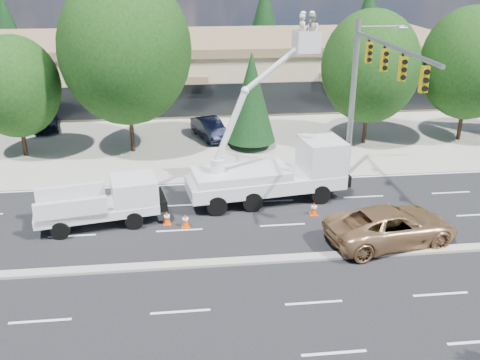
{
  "coord_description": "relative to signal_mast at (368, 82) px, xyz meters",
  "views": [
    {
      "loc": [
        0.37,
        -19.59,
        11.98
      ],
      "look_at": [
        2.94,
        3.38,
        2.4
      ],
      "focal_mm": 40.0,
      "sensor_mm": 36.0,
      "label": 1
    }
  ],
  "objects": [
    {
      "name": "parked_car_west",
      "position": [
        -20.04,
        13.96,
        -5.3
      ],
      "size": [
        2.78,
        4.76,
        1.52
      ],
      "primitive_type": "imported",
      "rotation": [
        0.0,
        0.0,
        0.23
      ],
      "color": "black",
      "rests_on": "ground"
    },
    {
      "name": "tree_front_e",
      "position": [
        -5.03,
        7.96,
        -2.59
      ],
      "size": [
        3.28,
        3.28,
        6.47
      ],
      "color": "#332114",
      "rests_on": "ground"
    },
    {
      "name": "traffic_cone_b",
      "position": [
        -10.61,
        -3.1,
        -5.72
      ],
      "size": [
        0.4,
        0.4,
        0.7
      ],
      "color": "#DD4506",
      "rests_on": "ground"
    },
    {
      "name": "signal_mast",
      "position": [
        0.0,
        0.0,
        0.0
      ],
      "size": [
        2.76,
        10.16,
        9.0
      ],
      "color": "gray",
      "rests_on": "ground"
    },
    {
      "name": "ground",
      "position": [
        -10.03,
        -7.04,
        -6.06
      ],
      "size": [
        140.0,
        140.0,
        0.0
      ],
      "primitive_type": "plane",
      "color": "black",
      "rests_on": "ground"
    },
    {
      "name": "bucket_truck",
      "position": [
        -4.71,
        -0.74,
        -4.03
      ],
      "size": [
        8.57,
        3.67,
        9.69
      ],
      "rotation": [
        0.0,
        0.0,
        0.15
      ],
      "color": "silver",
      "rests_on": "ground"
    },
    {
      "name": "concrete_apron",
      "position": [
        -10.03,
        12.96,
        -6.05
      ],
      "size": [
        140.0,
        22.0,
        0.01
      ],
      "primitive_type": "cube",
      "color": "gray",
      "rests_on": "ground"
    },
    {
      "name": "tree_back_d",
      "position": [
        11.97,
        34.96,
        -0.78
      ],
      "size": [
        4.99,
        4.99,
        9.84
      ],
      "color": "#332114",
      "rests_on": "ground"
    },
    {
      "name": "traffic_cone_c",
      "position": [
        -9.71,
        -3.5,
        -5.72
      ],
      "size": [
        0.4,
        0.4,
        0.7
      ],
      "color": "#DD4506",
      "rests_on": "ground"
    },
    {
      "name": "tree_front_f",
      "position": [
        2.97,
        7.96,
        -0.73
      ],
      "size": [
        6.56,
        6.56,
        9.1
      ],
      "color": "#332114",
      "rests_on": "ground"
    },
    {
      "name": "parked_car_east",
      "position": [
        -7.71,
        10.23,
        -5.34
      ],
      "size": [
        2.81,
        4.59,
        1.43
      ],
      "primitive_type": "imported",
      "rotation": [
        0.0,
        0.0,
        0.32
      ],
      "color": "black",
      "rests_on": "ground"
    },
    {
      "name": "tree_front_g",
      "position": [
        9.97,
        7.96,
        -0.64
      ],
      "size": [
        6.67,
        6.67,
        9.25
      ],
      "color": "#332114",
      "rests_on": "ground"
    },
    {
      "name": "tree_back_a",
      "position": [
        -28.03,
        34.96,
        -1.19
      ],
      "size": [
        4.6,
        4.6,
        9.08
      ],
      "color": "#332114",
      "rests_on": "ground"
    },
    {
      "name": "tree_back_c",
      "position": [
        -0.03,
        34.96,
        -0.71
      ],
      "size": [
        5.06,
        5.06,
        9.97
      ],
      "color": "#332114",
      "rests_on": "ground"
    },
    {
      "name": "utility_pickup",
      "position": [
        -13.51,
        -2.67,
        -5.15
      ],
      "size": [
        6.06,
        3.16,
        2.21
      ],
      "rotation": [
        0.0,
        0.0,
        0.19
      ],
      "color": "silver",
      "rests_on": "ground"
    },
    {
      "name": "strip_mall",
      "position": [
        -10.03,
        22.93,
        -3.23
      ],
      "size": [
        50.4,
        15.4,
        5.5
      ],
      "color": "tan",
      "rests_on": "ground"
    },
    {
      "name": "minivan",
      "position": [
        -0.47,
        -6.05,
        -5.22
      ],
      "size": [
        6.43,
        3.85,
        1.67
      ],
      "primitive_type": "imported",
      "rotation": [
        0.0,
        0.0,
        1.76
      ],
      "color": "#A77B51",
      "rests_on": "ground"
    },
    {
      "name": "tree_back_b",
      "position": [
        -14.03,
        34.96,
        -0.49
      ],
      "size": [
        5.26,
        5.26,
        10.37
      ],
      "color": "#332114",
      "rests_on": "ground"
    },
    {
      "name": "road_median",
      "position": [
        -10.03,
        -7.04,
        -6.0
      ],
      "size": [
        120.0,
        0.55,
        0.12
      ],
      "primitive_type": "cube",
      "color": "gray",
      "rests_on": "ground"
    },
    {
      "name": "tree_front_c",
      "position": [
        -20.03,
        7.96,
        -1.51
      ],
      "size": [
        5.6,
        5.6,
        7.78
      ],
      "color": "#332114",
      "rests_on": "ground"
    },
    {
      "name": "tree_front_d",
      "position": [
        -13.03,
        7.96,
        0.68
      ],
      "size": [
        8.29,
        8.29,
        11.51
      ],
      "color": "#332114",
      "rests_on": "ground"
    },
    {
      "name": "traffic_cone_d",
      "position": [
        -3.25,
        -2.88,
        -5.72
      ],
      "size": [
        0.4,
        0.4,
        0.7
      ],
      "color": "#DD4506",
      "rests_on": "ground"
    }
  ]
}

